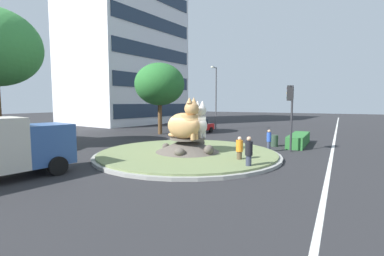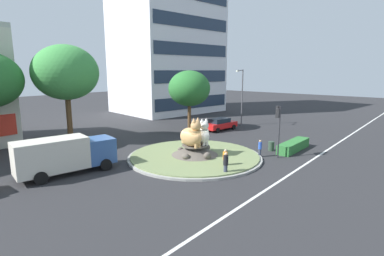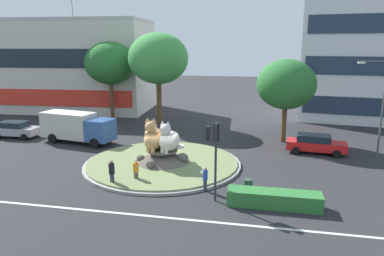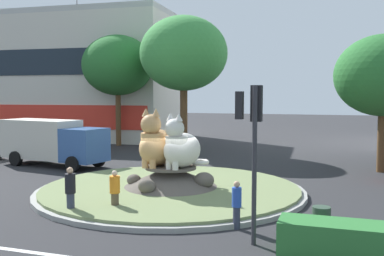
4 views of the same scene
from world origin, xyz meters
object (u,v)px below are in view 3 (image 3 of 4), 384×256
traffic_light_mast (215,144)px  delivery_box_truck (77,126)px  broadleaf_tree_behind_island (286,84)px  shophouse_block (54,65)px  cat_statue_calico (154,138)px  litter_bin (248,186)px  cat_statue_white (169,140)px  pedestrian_orange_shirt (136,170)px  hatchback_near_shophouse (16,129)px  third_tree_left (110,63)px  pedestrian_blue_shirt (205,178)px  streetlight_arm (380,102)px  pedestrian_black_shirt (112,172)px  second_tree_near_tower (158,59)px  sedan_on_far_lane (315,144)px

traffic_light_mast → delivery_box_truck: (-14.22, 10.13, -1.86)m
broadleaf_tree_behind_island → shophouse_block: bearing=158.5°
cat_statue_calico → litter_bin: 8.39m
cat_statue_white → delivery_box_truck: (-10.10, 4.85, -0.53)m
cat_statue_calico → pedestrian_orange_shirt: bearing=2.4°
hatchback_near_shophouse → litter_bin: bearing=-22.5°
cat_statue_calico → shophouse_block: bearing=-130.1°
third_tree_left → pedestrian_blue_shirt: bearing=-53.3°
shophouse_block → traffic_light_mast: bearing=-48.5°
streetlight_arm → pedestrian_black_shirt: bearing=16.6°
broadleaf_tree_behind_island → hatchback_near_shophouse: broadleaf_tree_behind_island is taller
shophouse_block → pedestrian_blue_shirt: bearing=-47.9°
shophouse_block → second_tree_near_tower: size_ratio=2.65×
pedestrian_blue_shirt → delivery_box_truck: 16.17m
broadleaf_tree_behind_island → pedestrian_black_shirt: 18.03m
hatchback_near_shophouse → shophouse_block: bearing=107.8°
sedan_on_far_lane → pedestrian_orange_shirt: bearing=-137.3°
traffic_light_mast → pedestrian_orange_shirt: size_ratio=2.95×
cat_statue_white → streetlight_arm: size_ratio=0.31×
second_tree_near_tower → pedestrian_black_shirt: bearing=-83.0°
pedestrian_black_shirt → hatchback_near_shophouse: size_ratio=0.40×
pedestrian_blue_shirt → cat_statue_white: bearing=136.9°
hatchback_near_shophouse → litter_bin: 24.83m
second_tree_near_tower → cat_statue_white: bearing=-70.8°
cat_statue_calico → pedestrian_blue_shirt: (4.56, -4.12, -1.30)m
cat_statue_white → litter_bin: size_ratio=2.65×
cat_statue_calico → pedestrian_blue_shirt: bearing=52.8°
delivery_box_truck → hatchback_near_shophouse: bearing=-174.6°
pedestrian_blue_shirt → sedan_on_far_lane: sedan_on_far_lane is taller
second_tree_near_tower → streetlight_arm: 22.49m
pedestrian_orange_shirt → third_tree_left: bearing=-45.5°
traffic_light_mast → shophouse_block: (-26.30, 26.34, 2.70)m
cat_statue_calico → streetlight_arm: streetlight_arm is taller
pedestrian_orange_shirt → litter_bin: size_ratio=1.74×
cat_statue_calico → pedestrian_orange_shirt: cat_statue_calico is taller
pedestrian_blue_shirt → delivery_box_truck: size_ratio=0.21×
broadleaf_tree_behind_island → hatchback_near_shophouse: bearing=-172.3°
streetlight_arm → hatchback_near_shophouse: streetlight_arm is taller
pedestrian_orange_shirt → shophouse_block: bearing=-32.7°
traffic_light_mast → pedestrian_black_shirt: size_ratio=2.63×
shophouse_block → sedan_on_far_lane: bearing=-28.2°
delivery_box_truck → litter_bin: bearing=-18.4°
second_tree_near_tower → sedan_on_far_lane: second_tree_near_tower is taller
pedestrian_blue_shirt → traffic_light_mast: bearing=-52.6°
broadleaf_tree_behind_island → pedestrian_orange_shirt: size_ratio=4.90×
cat_statue_white → traffic_light_mast: size_ratio=0.52×
shophouse_block → delivery_box_truck: shophouse_block is taller
shophouse_block → pedestrian_black_shirt: size_ratio=15.43×
streetlight_arm → pedestrian_blue_shirt: (-12.31, -9.44, -3.68)m
pedestrian_blue_shirt → hatchback_near_shophouse: size_ratio=0.36×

